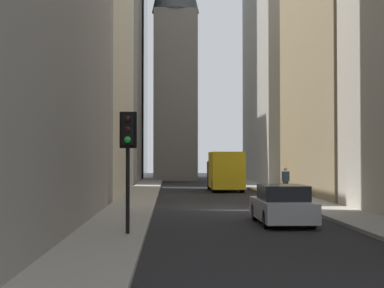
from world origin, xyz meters
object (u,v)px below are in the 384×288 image
(discarded_bottle, at_px, (319,209))
(traffic_light_foreground, at_px, (128,144))
(sedan_silver, at_px, (282,206))
(delivery_truck, at_px, (225,171))
(pedestrian, at_px, (286,180))

(discarded_bottle, bearing_deg, traffic_light_foreground, 133.02)
(sedan_silver, bearing_deg, delivery_truck, -0.00)
(pedestrian, bearing_deg, traffic_light_foreground, 155.50)
(delivery_truck, bearing_deg, pedestrian, -156.57)
(delivery_truck, xyz_separation_m, traffic_light_foreground, (-25.52, 5.32, 1.35))
(pedestrian, relative_size, discarded_bottle, 6.27)
(pedestrian, height_order, discarded_bottle, pedestrian)
(traffic_light_foreground, height_order, pedestrian, traffic_light_foreground)
(delivery_truck, distance_m, pedestrian, 7.74)
(delivery_truck, relative_size, traffic_light_foreground, 1.77)
(discarded_bottle, bearing_deg, delivery_truck, 6.81)
(sedan_silver, distance_m, traffic_light_foreground, 6.78)
(sedan_silver, xyz_separation_m, pedestrian, (14.82, -3.08, 0.40))
(sedan_silver, bearing_deg, traffic_light_foreground, 124.11)
(sedan_silver, relative_size, discarded_bottle, 15.93)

